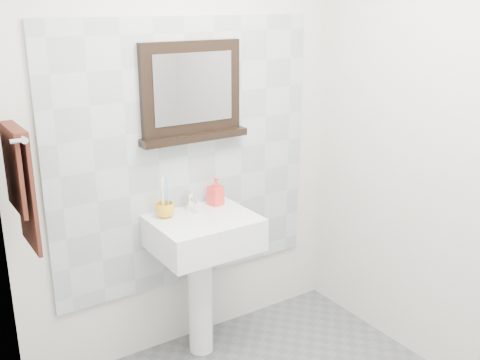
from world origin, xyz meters
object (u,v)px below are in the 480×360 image
at_px(toothbrush_cup, 165,210).
at_px(soap_dispenser, 216,191).
at_px(framed_mirror, 191,94).
at_px(hand_towel, 20,179).
at_px(pedestal_sink, 203,248).

distance_m(toothbrush_cup, soap_dispenser, 0.33).
relative_size(toothbrush_cup, framed_mirror, 0.16).
relative_size(framed_mirror, hand_towel, 1.14).
xyz_separation_m(soap_dispenser, framed_mirror, (-0.11, 0.06, 0.56)).
relative_size(soap_dispenser, hand_towel, 0.30).
bearing_deg(toothbrush_cup, hand_towel, -169.73).
xyz_separation_m(pedestal_sink, framed_mirror, (0.05, 0.19, 0.82)).
bearing_deg(framed_mirror, soap_dispenser, -30.55).
bearing_deg(soap_dispenser, toothbrush_cup, 169.59).
distance_m(toothbrush_cup, hand_towel, 0.83).
bearing_deg(soap_dispenser, framed_mirror, 136.02).
distance_m(soap_dispenser, framed_mirror, 0.57).
height_order(soap_dispenser, framed_mirror, framed_mirror).
bearing_deg(pedestal_sink, hand_towel, -178.24).
bearing_deg(pedestal_sink, soap_dispenser, 37.80).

